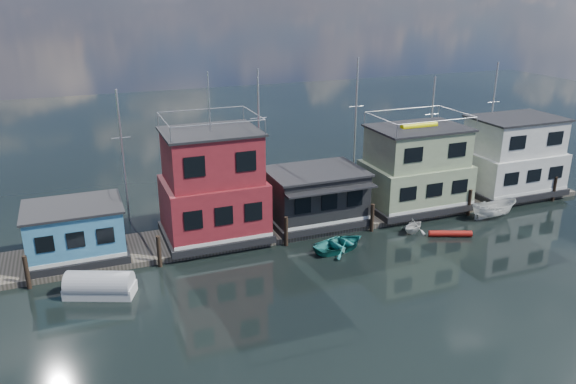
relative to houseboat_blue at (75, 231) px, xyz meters
name	(u,v)px	position (x,y,z in m)	size (l,w,h in m)	color
ground	(403,296)	(18.00, -12.00, -2.21)	(160.00, 160.00, 0.00)	black
dock	(321,221)	(18.00, 0.00, -2.01)	(48.00, 5.00, 0.40)	#595147
houseboat_blue	(75,231)	(0.00, 0.00, 0.00)	(6.40, 4.90, 3.66)	black
houseboat_red	(213,187)	(9.50, 0.00, 1.90)	(7.40, 5.90, 11.86)	black
houseboat_dark	(315,196)	(17.50, -0.02, 0.21)	(7.40, 6.10, 4.06)	black
houseboat_green	(416,169)	(26.50, 0.00, 1.34)	(8.40, 5.90, 7.03)	black
houseboat_white	(512,157)	(36.50, 0.00, 1.33)	(8.40, 5.90, 6.66)	black
pilings	(332,224)	(17.67, -2.80, -1.11)	(42.28, 0.28, 2.20)	#2D2116
background_masts	(343,133)	(22.76, 6.00, 3.35)	(36.40, 0.16, 12.00)	silver
motorboat	(494,209)	(31.42, -4.06, -1.44)	(1.49, 3.96, 1.53)	silver
dinghy_teal	(340,244)	(17.34, -4.81, -1.78)	(2.91, 4.08, 0.84)	teal
dinghy_white	(413,226)	(23.80, -4.20, -1.62)	(1.91, 2.21, 1.17)	silver
tarp_runabout	(100,286)	(1.03, -5.26, -1.59)	(4.38, 3.02, 1.66)	silver
red_kayak	(450,234)	(25.99, -5.83, -1.97)	(0.47, 0.47, 3.19)	#AA1812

